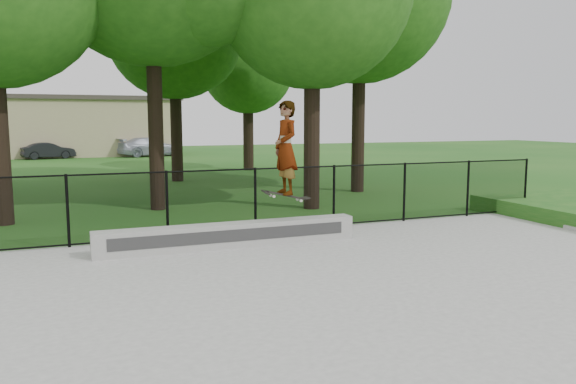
% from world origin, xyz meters
% --- Properties ---
extents(ground, '(100.00, 100.00, 0.00)m').
position_xyz_m(ground, '(0.00, 0.00, 0.00)').
color(ground, '#1B5818').
rests_on(ground, ground).
extents(concrete_slab, '(14.00, 12.00, 0.06)m').
position_xyz_m(concrete_slab, '(0.00, 0.00, 0.03)').
color(concrete_slab, gray).
rests_on(concrete_slab, ground).
extents(grind_ledge, '(5.39, 0.40, 0.49)m').
position_xyz_m(grind_ledge, '(-0.94, 4.70, 0.31)').
color(grind_ledge, '#AAAAA5').
rests_on(grind_ledge, concrete_slab).
extents(car_b, '(3.22, 1.87, 1.10)m').
position_xyz_m(car_b, '(-4.99, 34.85, 0.55)').
color(car_b, black).
rests_on(car_b, ground).
extents(car_c, '(4.61, 2.86, 1.35)m').
position_xyz_m(car_c, '(1.80, 35.04, 0.68)').
color(car_c, '#A7ABBD').
rests_on(car_c, ground).
extents(skater_airborne, '(0.82, 0.73, 2.10)m').
position_xyz_m(skater_airborne, '(0.21, 4.53, 2.04)').
color(skater_airborne, black).
rests_on(skater_airborne, ground).
extents(chainlink_fence, '(16.06, 0.06, 1.50)m').
position_xyz_m(chainlink_fence, '(0.00, 5.90, 0.81)').
color(chainlink_fence, black).
rests_on(chainlink_fence, concrete_slab).
extents(distant_building, '(12.40, 6.40, 4.30)m').
position_xyz_m(distant_building, '(-2.00, 38.00, 2.16)').
color(distant_building, tan).
rests_on(distant_building, ground).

